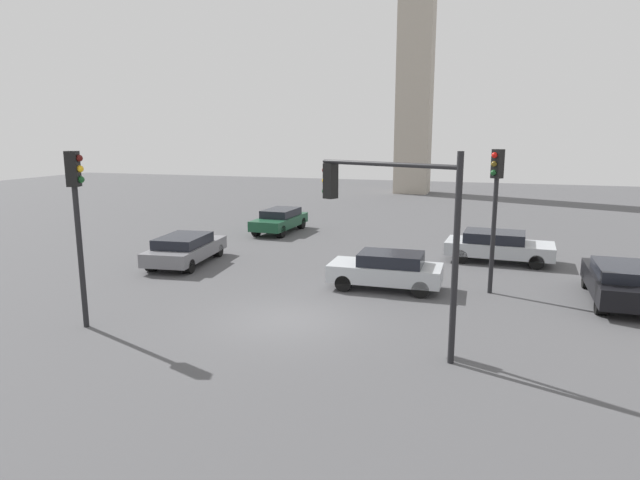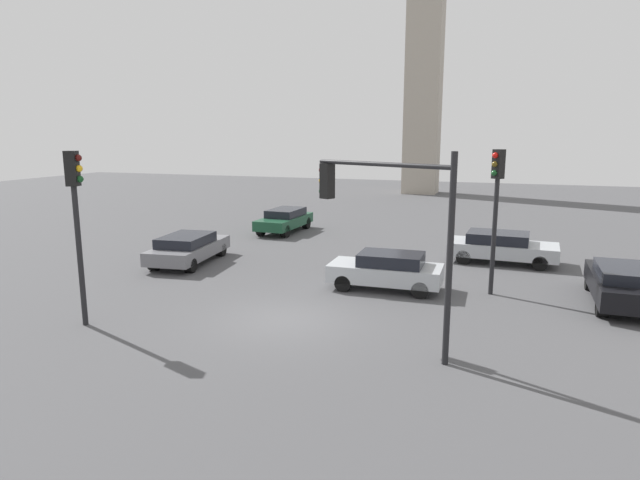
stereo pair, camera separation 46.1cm
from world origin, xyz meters
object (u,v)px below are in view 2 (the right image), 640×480
at_px(car_1, 387,270).
at_px(car_3, 188,248).
at_px(car_2, 501,247).
at_px(car_4, 285,220).
at_px(car_0, 624,284).
at_px(traffic_light_0, 384,209).
at_px(traffic_light_2, 76,206).
at_px(traffic_light_1, 496,195).

height_order(car_1, car_3, car_1).
bearing_deg(car_2, car_4, 164.75).
bearing_deg(car_0, car_3, 89.43).
bearing_deg(traffic_light_0, car_2, -79.79).
height_order(traffic_light_2, car_3, traffic_light_2).
height_order(traffic_light_2, car_0, traffic_light_2).
xyz_separation_m(car_2, car_4, (-12.12, 4.02, 0.01)).
distance_m(car_0, car_2, 6.48).
distance_m(traffic_light_2, car_4, 16.80).
xyz_separation_m(car_0, car_2, (-3.96, 5.13, -0.01)).
bearing_deg(car_1, traffic_light_0, 99.51).
xyz_separation_m(traffic_light_2, car_1, (7.77, 6.69, -2.88)).
bearing_deg(traffic_light_2, car_1, 22.55).
xyz_separation_m(traffic_light_0, traffic_light_2, (-8.72, -1.48, -0.11)).
height_order(traffic_light_1, car_1, traffic_light_1).
height_order(traffic_light_0, traffic_light_2, traffic_light_0).
relative_size(traffic_light_1, traffic_light_2, 0.99).
bearing_deg(traffic_light_1, car_3, -55.60).
bearing_deg(car_3, traffic_light_1, -98.85).
relative_size(traffic_light_1, car_0, 1.09).
bearing_deg(traffic_light_2, car_3, 82.19).
xyz_separation_m(car_0, car_1, (-7.90, -0.71, -0.01)).
distance_m(traffic_light_0, car_1, 6.08).
bearing_deg(car_1, car_0, -175.80).
bearing_deg(car_3, car_1, -103.64).
xyz_separation_m(car_0, car_3, (-17.11, 0.52, -0.05)).
bearing_deg(car_0, traffic_light_1, 92.70).
bearing_deg(car_4, traffic_light_0, 33.02).
relative_size(traffic_light_2, car_2, 1.10).
bearing_deg(traffic_light_2, traffic_light_1, 14.33).
xyz_separation_m(traffic_light_1, traffic_light_2, (-11.43, -7.29, 0.03)).
bearing_deg(traffic_light_1, car_4, -90.83).
relative_size(car_3, car_4, 1.05).
xyz_separation_m(traffic_light_2, car_3, (-1.45, 7.92, -2.92)).
distance_m(traffic_light_1, car_2, 5.98).
bearing_deg(car_1, traffic_light_1, -171.68).
bearing_deg(car_1, traffic_light_2, 39.81).
bearing_deg(traffic_light_0, car_0, -114.25).
xyz_separation_m(traffic_light_2, car_0, (15.66, 7.40, -2.87)).
bearing_deg(car_0, traffic_light_2, 116.46).
bearing_deg(traffic_light_0, car_1, -54.25).
relative_size(traffic_light_2, car_0, 1.10).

